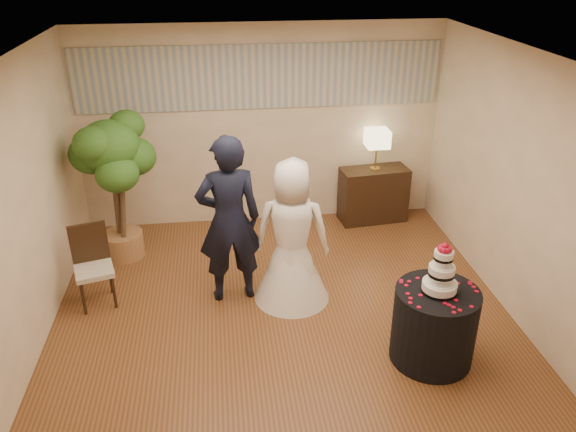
{
  "coord_description": "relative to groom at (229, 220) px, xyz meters",
  "views": [
    {
      "loc": [
        -0.59,
        -5.0,
        3.75
      ],
      "look_at": [
        0.1,
        0.4,
        1.05
      ],
      "focal_mm": 35.0,
      "sensor_mm": 36.0,
      "label": 1
    }
  ],
  "objects": [
    {
      "name": "floor",
      "position": [
        0.54,
        -0.51,
        -0.98
      ],
      "size": [
        5.0,
        5.0,
        0.0
      ],
      "primitive_type": "cube",
      "color": "brown",
      "rests_on": "ground"
    },
    {
      "name": "ceiling",
      "position": [
        0.54,
        -0.51,
        1.82
      ],
      "size": [
        5.0,
        5.0,
        0.0
      ],
      "primitive_type": "cube",
      "color": "white",
      "rests_on": "wall_back"
    },
    {
      "name": "wall_back",
      "position": [
        0.54,
        1.99,
        0.42
      ],
      "size": [
        5.0,
        0.06,
        2.8
      ],
      "primitive_type": "cube",
      "color": "beige",
      "rests_on": "ground"
    },
    {
      "name": "wall_front",
      "position": [
        0.54,
        -3.01,
        0.42
      ],
      "size": [
        5.0,
        0.06,
        2.8
      ],
      "primitive_type": "cube",
      "color": "beige",
      "rests_on": "ground"
    },
    {
      "name": "wall_left",
      "position": [
        -1.96,
        -0.51,
        0.42
      ],
      "size": [
        0.06,
        5.0,
        2.8
      ],
      "primitive_type": "cube",
      "color": "beige",
      "rests_on": "ground"
    },
    {
      "name": "wall_right",
      "position": [
        3.04,
        -0.51,
        0.42
      ],
      "size": [
        0.06,
        5.0,
        2.8
      ],
      "primitive_type": "cube",
      "color": "beige",
      "rests_on": "ground"
    },
    {
      "name": "mural_border",
      "position": [
        0.54,
        1.97,
        1.12
      ],
      "size": [
        4.9,
        0.02,
        0.85
      ],
      "primitive_type": "cube",
      "color": "#A3A59A",
      "rests_on": "wall_back"
    },
    {
      "name": "groom",
      "position": [
        0.0,
        0.0,
        0.0
      ],
      "size": [
        0.76,
        0.55,
        1.96
      ],
      "primitive_type": "imported",
      "rotation": [
        0.0,
        0.0,
        3.26
      ],
      "color": "black",
      "rests_on": "floor"
    },
    {
      "name": "bride",
      "position": [
        0.68,
        -0.12,
        -0.13
      ],
      "size": [
        1.03,
        1.03,
        1.7
      ],
      "primitive_type": "imported",
      "rotation": [
        0.0,
        0.0,
        2.93
      ],
      "color": "white",
      "rests_on": "floor"
    },
    {
      "name": "cake_table",
      "position": [
        1.9,
        -1.34,
        -0.59
      ],
      "size": [
        0.89,
        0.89,
        0.78
      ],
      "primitive_type": "cylinder",
      "rotation": [
        0.0,
        0.0,
        -0.12
      ],
      "color": "black",
      "rests_on": "floor"
    },
    {
      "name": "wedding_cake",
      "position": [
        1.9,
        -1.34,
        0.06
      ],
      "size": [
        0.33,
        0.33,
        0.52
      ],
      "primitive_type": null,
      "color": "white",
      "rests_on": "cake_table"
    },
    {
      "name": "console",
      "position": [
        2.13,
        1.73,
        -0.58
      ],
      "size": [
        1.0,
        0.52,
        0.8
      ],
      "primitive_type": "cube",
      "rotation": [
        0.0,
        0.0,
        0.1
      ],
      "color": "black",
      "rests_on": "floor"
    },
    {
      "name": "table_lamp",
      "position": [
        2.13,
        1.73,
        0.11
      ],
      "size": [
        0.31,
        0.31,
        0.58
      ],
      "primitive_type": null,
      "color": "beige",
      "rests_on": "console"
    },
    {
      "name": "ficus_tree",
      "position": [
        -1.37,
        1.1,
        -0.01
      ],
      "size": [
        0.95,
        0.95,
        1.93
      ],
      "primitive_type": null,
      "rotation": [
        0.0,
        0.0,
        1.6
      ],
      "color": "#31621E",
      "rests_on": "floor"
    },
    {
      "name": "side_chair",
      "position": [
        -1.52,
        0.04,
        -0.51
      ],
      "size": [
        0.53,
        0.55,
        0.93
      ],
      "primitive_type": null,
      "rotation": [
        0.0,
        0.0,
        0.27
      ],
      "color": "black",
      "rests_on": "floor"
    }
  ]
}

